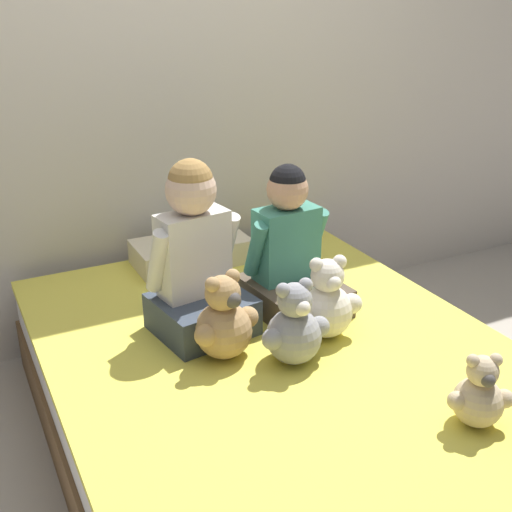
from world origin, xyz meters
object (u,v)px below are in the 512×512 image
object	(u,v)px
teddy_bear_at_foot_of_bed	(479,395)
pillow_at_headboard	(191,251)
child_on_right	(290,255)
child_on_left	(196,260)
teddy_bear_between_children	(294,328)
teddy_bear_held_by_left_child	(224,322)
teddy_bear_held_by_right_child	(326,303)
bed	(275,394)

from	to	relation	value
teddy_bear_at_foot_of_bed	pillow_at_headboard	size ratio (longest dim) A/B	0.45
child_on_right	child_on_left	bearing A→B (deg)	175.46
teddy_bear_between_children	pillow_at_headboard	size ratio (longest dim) A/B	0.59
child_on_right	teddy_bear_held_by_left_child	world-z (taller)	child_on_right
teddy_bear_held_by_right_child	teddy_bear_held_by_left_child	bearing A→B (deg)	-176.53
teddy_bear_held_by_right_child	teddy_bear_at_foot_of_bed	xyz separation A→B (m)	(0.11, -0.63, -0.03)
teddy_bear_held_by_left_child	teddy_bear_held_by_right_child	distance (m)	0.39
teddy_bear_held_by_left_child	pillow_at_headboard	bearing A→B (deg)	60.61
teddy_bear_held_by_right_child	teddy_bear_at_foot_of_bed	world-z (taller)	teddy_bear_held_by_right_child
child_on_left	teddy_bear_held_by_left_child	bearing A→B (deg)	-97.39
bed	teddy_bear_at_foot_of_bed	xyz separation A→B (m)	(0.30, -0.65, 0.31)
child_on_left	teddy_bear_between_children	distance (m)	0.43
teddy_bear_between_children	teddy_bear_at_foot_of_bed	size ratio (longest dim) A/B	1.29
child_on_right	teddy_bear_held_by_right_child	world-z (taller)	child_on_right
child_on_left	child_on_right	world-z (taller)	child_on_left
teddy_bear_between_children	bed	bearing A→B (deg)	88.12
teddy_bear_held_by_left_child	teddy_bear_held_by_right_child	size ratio (longest dim) A/B	1.01
bed	teddy_bear_at_foot_of_bed	distance (m)	0.78
pillow_at_headboard	teddy_bear_held_by_left_child	bearing A→B (deg)	-103.70
teddy_bear_at_foot_of_bed	teddy_bear_held_by_left_child	bearing A→B (deg)	149.43
child_on_right	teddy_bear_held_by_left_child	xyz separation A→B (m)	(-0.38, -0.23, -0.09)
teddy_bear_between_children	pillow_at_headboard	world-z (taller)	teddy_bear_between_children
child_on_right	teddy_bear_between_children	world-z (taller)	child_on_right
bed	teddy_bear_at_foot_of_bed	bearing A→B (deg)	-65.13
teddy_bear_held_by_right_child	child_on_left	bearing A→B (deg)	155.40
teddy_bear_between_children	teddy_bear_at_foot_of_bed	bearing A→B (deg)	-60.93
pillow_at_headboard	teddy_bear_between_children	bearing A→B (deg)	-90.14
teddy_bear_held_by_left_child	pillow_at_headboard	distance (m)	0.82
child_on_left	teddy_bear_held_by_right_child	distance (m)	0.49
bed	teddy_bear_held_by_left_child	bearing A→B (deg)	175.91
teddy_bear_at_foot_of_bed	teddy_bear_held_by_right_child	bearing A→B (deg)	122.84
teddy_bear_at_foot_of_bed	child_on_right	bearing A→B (deg)	120.06
pillow_at_headboard	child_on_right	bearing A→B (deg)	-71.83
bed	teddy_bear_held_by_right_child	xyz separation A→B (m)	(0.19, -0.02, 0.34)
bed	teddy_bear_held_by_right_child	distance (m)	0.39
child_on_left	teddy_bear_held_by_left_child	distance (m)	0.26
teddy_bear_held_by_right_child	pillow_at_headboard	size ratio (longest dim) A/B	0.60
child_on_left	teddy_bear_held_by_right_child	xyz separation A→B (m)	(0.39, -0.26, -0.14)
teddy_bear_at_foot_of_bed	teddy_bear_between_children	bearing A→B (deg)	142.64
teddy_bear_held_by_left_child	teddy_bear_between_children	distance (m)	0.24
child_on_left	teddy_bear_held_by_left_child	size ratio (longest dim) A/B	2.05
teddy_bear_between_children	teddy_bear_at_foot_of_bed	xyz separation A→B (m)	(0.30, -0.53, -0.03)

